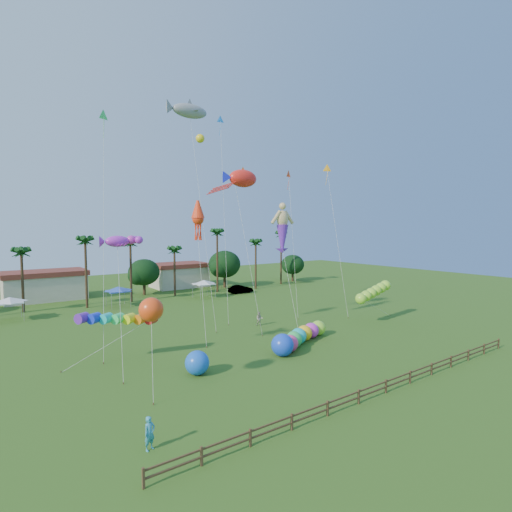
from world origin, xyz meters
TOP-DOWN VIEW (x-y plane):
  - ground at (0.00, 0.00)m, footprint 160.00×160.00m
  - tree_line at (3.57, 44.00)m, footprint 69.46×8.91m
  - buildings_row at (-3.09, 50.00)m, footprint 35.00×7.00m
  - tent_row at (-6.00, 36.33)m, footprint 31.00×4.00m
  - fence at (0.00, -6.00)m, footprint 36.12×0.12m
  - car_b at (15.69, 36.35)m, footprint 4.57×1.93m
  - spectator_a at (-16.57, -3.08)m, footprint 0.78×0.64m
  - spectator_b at (4.34, 15.27)m, footprint 1.04×0.99m
  - caterpillar_inflatable at (2.58, 6.31)m, footprint 10.00×5.40m
  - blue_ball at (-9.38, 5.23)m, footprint 1.98×1.98m
  - rainbow_tube at (-12.43, 11.44)m, footprint 9.09×3.52m
  - green_worm at (14.43, 8.15)m, footprint 11.13×4.01m
  - orange_ball_kite at (-13.84, 3.45)m, footprint 1.78×2.35m
  - merman_kite at (6.54, 13.63)m, footprint 2.77×4.52m
  - fish_kite at (1.99, 15.29)m, footprint 5.71×5.91m
  - shark_kite at (-1.16, 22.26)m, footprint 6.48×8.78m
  - squid_kite at (-3.86, 15.32)m, footprint 2.19×4.98m
  - lobster_kite at (-13.96, 10.37)m, footprint 3.86×5.02m
  - delta_kite_red at (11.60, 18.42)m, footprint 1.88×3.80m
  - delta_kite_yellow at (16.90, 16.39)m, footprint 1.51×5.48m
  - delta_kite_green at (-13.12, 16.51)m, footprint 2.40×4.72m
  - delta_kite_blue at (2.24, 20.63)m, footprint 1.51×3.33m

SIDE VIEW (x-z plane):
  - ground at x=0.00m, z-range 0.00..0.00m
  - fence at x=0.00m, z-range 0.11..1.11m
  - car_b at x=15.69m, z-range 0.00..1.47m
  - spectator_b at x=4.34m, z-range 0.00..1.68m
  - caterpillar_inflatable at x=2.58m, z-range -0.17..1.94m
  - spectator_a at x=-16.57m, z-range 0.00..1.85m
  - blue_ball at x=-9.38m, z-range 0.00..1.98m
  - buildings_row at x=-3.09m, z-range 0.00..4.00m
  - tent_row at x=-6.00m, z-range 2.45..3.05m
  - green_worm at x=14.43m, z-range 1.24..5.32m
  - rainbow_tube at x=-12.43m, z-range 1.58..5.66m
  - tree_line at x=3.57m, z-range -1.22..9.78m
  - orange_ball_kite at x=-13.84m, z-range 2.68..9.74m
  - lobster_kite at x=-13.96m, z-range 5.06..16.54m
  - merman_kite at x=6.54m, z-range 4.30..18.65m
  - squid_kite at x=-3.86m, z-range 5.39..20.31m
  - fish_kite at x=1.99m, z-range 8.21..26.91m
  - delta_kite_red at x=11.60m, z-range 8.91..28.60m
  - delta_kite_yellow at x=16.90m, z-range 9.42..30.16m
  - delta_kite_green at x=-13.12m, z-range 10.52..33.64m
  - delta_kite_blue at x=2.24m, z-range 11.72..37.65m
  - shark_kite at x=-1.16m, z-range 12.56..39.88m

